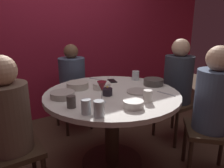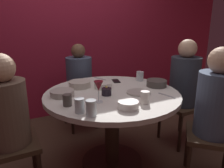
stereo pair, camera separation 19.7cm
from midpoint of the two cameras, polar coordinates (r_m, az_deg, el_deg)
name	(u,v)px [view 1 (the left image)]	position (r m, az deg, el deg)	size (l,w,h in m)	color
ground_plane	(112,162)	(2.33, -2.56, -19.88)	(8.00, 8.00, 0.00)	#4C3828
back_wall	(53,27)	(3.26, -16.91, 14.20)	(6.00, 0.10, 2.60)	maroon
dining_table	(112,109)	(2.05, -2.76, -6.74)	(1.24, 1.24, 0.74)	silver
seated_diner_left	(8,117)	(1.75, -28.73, -7.72)	(0.40, 0.40, 1.16)	#3F2D1E
seated_diner_back	(72,78)	(2.80, -12.41, 1.65)	(0.40, 0.40, 1.11)	#3F2D1E
seated_diner_right	(178,79)	(2.55, 14.90, 1.13)	(0.40, 0.40, 1.19)	#3F2D1E
seated_diner_front_right	(214,100)	(1.98, 22.70, -3.93)	(0.57, 0.57, 1.19)	#3F2D1E
candle_holder	(107,92)	(1.91, -4.18, -2.09)	(0.09, 0.09, 0.09)	black
wine_glass	(102,87)	(1.71, -5.99, -0.89)	(0.08, 0.08, 0.18)	silver
dinner_plate	(138,92)	(1.99, 4.17, -2.03)	(0.22, 0.22, 0.01)	#B2ADA3
cell_phone	(112,81)	(2.36, -2.30, 0.79)	(0.07, 0.14, 0.01)	black
bowl_serving_large	(78,85)	(2.15, -11.65, -0.34)	(0.21, 0.21, 0.06)	beige
bowl_salad_center	(133,104)	(1.64, 2.21, -5.36)	(0.16, 0.16, 0.06)	silver
bowl_small_white	(153,82)	(2.23, 8.41, 0.51)	(0.20, 0.20, 0.06)	#4C4742
bowl_sauce_side	(63,95)	(1.92, -15.80, -2.79)	(0.21, 0.21, 0.05)	#B2ADA3
bowl_rice_portion	(102,86)	(2.10, -5.41, -0.49)	(0.17, 0.17, 0.06)	silver
cup_near_candle	(71,102)	(1.68, -14.02, -4.61)	(0.07, 0.07, 0.09)	#4C4742
cup_by_left_diner	(136,76)	(2.40, 3.91, 2.21)	(0.08, 0.08, 0.10)	silver
cup_by_right_diner	(148,96)	(1.75, 6.24, -3.22)	(0.07, 0.07, 0.10)	silver
cup_center_front	(86,107)	(1.54, -10.48, -5.96)	(0.07, 0.07, 0.11)	silver
cup_far_edge	(99,109)	(1.49, -7.27, -6.56)	(0.07, 0.07, 0.11)	silver
fork_near_plate	(96,79)	(2.45, -6.65, 1.27)	(0.02, 0.18, 0.01)	#B7B7BC
knife_near_plate	(166,94)	(1.98, 11.36, -2.54)	(0.02, 0.18, 0.01)	#B7B7BC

